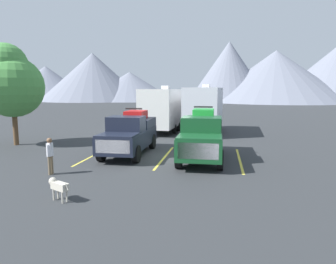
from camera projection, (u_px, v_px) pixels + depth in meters
The scene contains 12 objects.
ground_plane at pixel (165, 157), 16.04m from camera, with size 240.00×240.00×0.00m, color #2D3033.
pickup_truck_a at pixel (130, 133), 16.66m from camera, with size 2.10×5.36×2.49m.
pickup_truck_b at pixel (202, 135), 15.49m from camera, with size 2.16×5.73×2.66m.
lot_stripe_a at pixel (96, 154), 16.61m from camera, with size 0.12×5.50×0.01m, color gold.
lot_stripe_b at pixel (165, 157), 15.95m from camera, with size 0.12×5.50×0.01m, color gold.
lot_stripe_c at pixel (240, 160), 15.30m from camera, with size 0.12×5.50×0.01m, color gold.
camper_trailer_a at pixel (163, 108), 25.13m from camera, with size 2.89×7.53×3.88m.
camper_trailer_b at pixel (204, 107), 24.81m from camera, with size 3.00×8.02×3.99m.
person_a at pixel (50, 153), 12.56m from camera, with size 0.21×0.34×1.56m.
dog at pixel (58, 186), 9.65m from camera, with size 0.87×0.55×0.71m.
tree_a at pixel (11, 81), 18.89m from camera, with size 3.85×3.85×6.41m.
mountain_ridge at pixel (257, 77), 91.16m from camera, with size 160.92×47.98×17.59m.
Camera 1 is at (2.85, -15.44, 3.54)m, focal length 32.25 mm.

